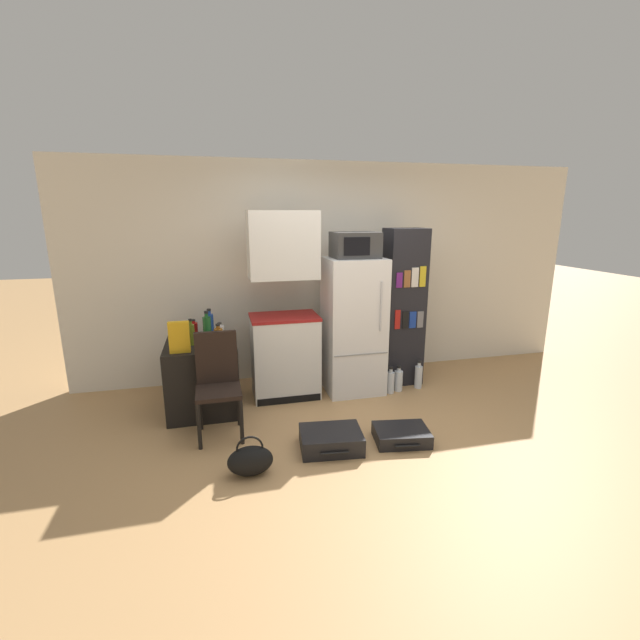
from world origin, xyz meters
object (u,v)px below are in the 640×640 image
bottle_amber_beer (218,336)px  bottle_ketchup_red (194,328)px  kitchen_hutch (284,314)px  bottle_olive_oil (191,334)px  water_bottle_middle (418,376)px  bookshelf (403,308)px  side_table (203,376)px  bottle_green_tall (207,327)px  suitcase_large_flat (401,435)px  cereal_box (179,337)px  handbag (250,460)px  water_bottle_back (398,380)px  microwave (355,245)px  suitcase_small_flat (331,440)px  refrigerator (353,326)px  chair (218,376)px  water_bottle_front (391,382)px  bottle_blue_soda (210,323)px  bottle_milk_white (220,331)px

bottle_amber_beer → bottle_ketchup_red: (-0.26, 0.45, -0.02)m
kitchen_hutch → bottle_olive_oil: bearing=-168.3°
water_bottle_middle → bookshelf: bearing=115.7°
side_table → bookshelf: bookshelf is taller
bottle_green_tall → suitcase_large_flat: bearing=-37.6°
suitcase_large_flat → cereal_box: bearing=164.9°
handbag → water_bottle_middle: water_bottle_middle is taller
bookshelf → water_bottle_back: bookshelf is taller
bookshelf → handbag: (-1.95, -1.54, -0.80)m
microwave → suitcase_small_flat: microwave is taller
water_bottle_back → side_table: bearing=178.5°
refrigerator → water_bottle_middle: bearing=-10.7°
chair → water_bottle_back: size_ratio=3.15×
bottle_olive_oil → suitcase_large_flat: bottle_olive_oil is taller
bookshelf → bottle_green_tall: bearing=-178.4°
suitcase_large_flat → water_bottle_front: bearing=81.3°
kitchen_hutch → refrigerator: bearing=-2.8°
suitcase_small_flat → bottle_amber_beer: bearing=139.4°
water_bottle_back → bottle_green_tall: bearing=174.3°
bottle_olive_oil → water_bottle_middle: size_ratio=0.78×
microwave → bottle_green_tall: bearing=178.3°
bottle_blue_soda → water_bottle_front: 2.14m
bookshelf → cereal_box: bearing=-168.8°
bottle_blue_soda → side_table: bearing=-106.1°
bottle_green_tall → suitcase_small_flat: 1.79m
kitchen_hutch → bottle_green_tall: size_ratio=6.97×
bookshelf → bottle_milk_white: 2.13m
water_bottle_front → microwave: bearing=152.1°
microwave → chair: (-1.52, -0.66, -1.12)m
bottle_milk_white → bottle_blue_soda: (-0.10, 0.17, 0.05)m
handbag → water_bottle_back: 2.21m
bottle_green_tall → water_bottle_front: 2.14m
bottle_olive_oil → water_bottle_back: bearing=-0.0°
kitchen_hutch → refrigerator: kitchen_hutch is taller
microwave → bottle_ketchup_red: size_ratio=2.88×
bookshelf → suitcase_small_flat: size_ratio=3.22×
bottle_amber_beer → water_bottle_back: (2.00, 0.06, -0.69)m
cereal_box → chair: cereal_box is taller
bottle_amber_beer → water_bottle_back: 2.12m
refrigerator → chair: 1.67m
bottle_blue_soda → bottle_olive_oil: bottle_blue_soda is taller
kitchen_hutch → water_bottle_back: 1.54m
microwave → bottle_olive_oil: (-1.76, -0.16, -0.84)m
bottle_green_tall → water_bottle_back: 2.25m
bottle_ketchup_red → water_bottle_middle: bearing=-8.2°
refrigerator → bottle_blue_soda: bearing=172.2°
cereal_box → chair: 0.54m
bottle_milk_white → suitcase_small_flat: bearing=-54.4°
bottle_olive_oil → cereal_box: (-0.10, -0.22, 0.04)m
kitchen_hutch → side_table: bearing=-170.7°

